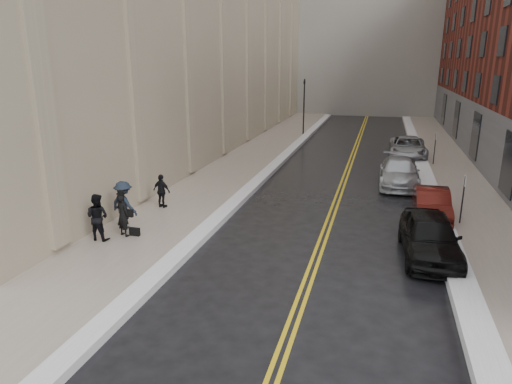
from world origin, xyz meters
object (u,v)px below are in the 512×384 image
Objects in this scene: pedestrian_b at (124,205)px; pedestrian_c at (162,191)px; car_silver_near at (399,172)px; pedestrian_main at (123,215)px; car_maroon at (432,204)px; car_black at (430,236)px; pedestrian_a at (97,217)px; car_silver_far at (408,147)px.

pedestrian_b reaches higher than pedestrian_c.
pedestrian_c is at bearing -144.91° from car_silver_near.
pedestrian_main is at bearing -133.38° from car_silver_near.
car_maroon is 13.25m from pedestrian_b.
pedestrian_main is (-10.59, -11.39, 0.26)m from car_silver_near.
pedestrian_a is at bearing -173.89° from car_black.
car_silver_far reaches higher than car_silver_near.
pedestrian_b is at bearing 98.08° from pedestrian_c.
pedestrian_b is at bearing -157.84° from car_maroon.
pedestrian_main reaches higher than pedestrian_c.
car_maroon is 0.79× the size of car_silver_near.
car_maroon is at bearing -88.47° from car_silver_far.
car_black is at bearing -95.97° from car_maroon.
pedestrian_c is (-12.04, -2.12, 0.27)m from car_maroon.
car_silver_near is at bearing -110.44° from pedestrian_main.
car_silver_far is 3.19× the size of pedestrian_main.
pedestrian_a reaches higher than pedestrian_c.
car_black is 2.95× the size of pedestrian_c.
car_silver_near is at bearing -119.24° from pedestrian_b.
car_silver_near is 2.61× the size of pedestrian_b.
car_black is at bearing -85.87° from car_silver_near.
car_silver_near is (-1.26, 5.59, 0.08)m from car_maroon.
car_silver_far is 23.36m from pedestrian_a.
car_maroon is 13.58m from car_silver_far.
pedestrian_main is at bearing -137.45° from pedestrian_a.
pedestrian_a is at bearing -133.75° from car_silver_near.
pedestrian_a is (-11.30, -12.00, 0.31)m from car_silver_near.
car_black reaches higher than car_silver_near.
pedestrian_c is at bearing -94.83° from pedestrian_a.
pedestrian_main reaches higher than car_maroon.
pedestrian_a reaches higher than car_silver_far.
car_black is at bearing -150.66° from pedestrian_main.
pedestrian_b reaches higher than car_silver_far.
car_silver_far is (-0.48, 13.57, 0.09)m from car_maroon.
pedestrian_a is 0.92× the size of pedestrian_b.
car_black is 4.45m from car_maroon.
car_black is 18.00m from car_silver_far.
pedestrian_c is at bearing -77.45° from pedestrian_b.
pedestrian_c is at bearing -126.88° from car_silver_far.
pedestrian_c is at bearing 165.54° from car_black.
pedestrian_a is 1.15× the size of pedestrian_c.
car_maroon is at bearing -77.74° from car_silver_near.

